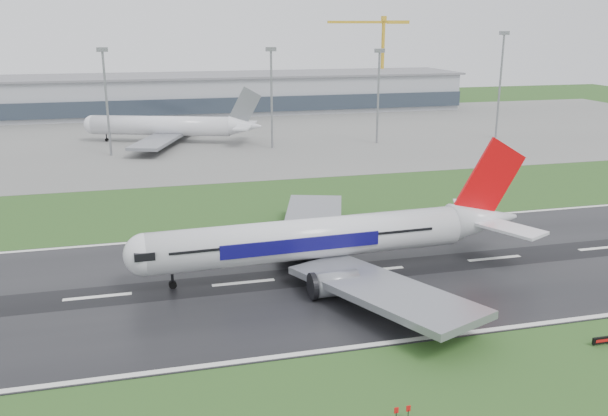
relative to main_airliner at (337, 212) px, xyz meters
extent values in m
plane|color=#24481A|center=(-14.35, -1.50, -9.13)|extent=(520.00, 520.00, 0.00)
cube|color=black|center=(-14.35, -1.50, -9.08)|extent=(400.00, 45.00, 0.10)
cube|color=slate|center=(-14.35, 123.50, -9.09)|extent=(400.00, 130.00, 0.08)
cube|color=#90939B|center=(-14.35, 183.50, -1.63)|extent=(240.00, 36.00, 15.00)
cylinder|color=gray|center=(-36.27, 98.50, 5.13)|extent=(0.64, 0.64, 28.52)
cylinder|color=gray|center=(10.06, 98.50, 4.97)|extent=(0.64, 0.64, 28.20)
cylinder|color=gray|center=(43.24, 98.50, 4.62)|extent=(0.64, 0.64, 27.49)
cylinder|color=gray|center=(84.52, 98.50, 7.09)|extent=(0.64, 0.64, 32.45)
camera|label=1|loc=(-26.52, -85.14, 26.52)|focal=37.44mm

